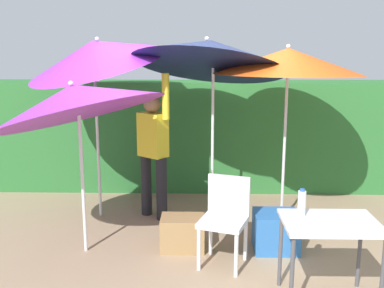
# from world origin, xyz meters

# --- Properties ---
(ground_plane) EXTENTS (24.00, 24.00, 0.00)m
(ground_plane) POSITION_xyz_m (0.00, 0.00, 0.00)
(ground_plane) COLOR #9E8466
(hedge_row) EXTENTS (8.00, 0.70, 1.70)m
(hedge_row) POSITION_xyz_m (0.00, 2.19, 0.85)
(hedge_row) COLOR #2D7033
(hedge_row) RESTS_ON ground_plane
(umbrella_rainbow) EXTENTS (1.79, 1.79, 2.22)m
(umbrella_rainbow) POSITION_xyz_m (1.13, 0.71, 2.02)
(umbrella_rainbow) COLOR silver
(umbrella_rainbow) RESTS_ON ground_plane
(umbrella_orange) EXTENTS (1.98, 1.93, 2.60)m
(umbrella_orange) POSITION_xyz_m (0.21, 0.83, 2.11)
(umbrella_orange) COLOR silver
(umbrella_orange) RESTS_ON ground_plane
(umbrella_yellow) EXTENTS (1.85, 1.78, 2.62)m
(umbrella_yellow) POSITION_xyz_m (-1.20, 0.86, 2.12)
(umbrella_yellow) COLOR silver
(umbrella_yellow) RESTS_ON ground_plane
(umbrella_navy) EXTENTS (1.89, 1.83, 2.16)m
(umbrella_navy) POSITION_xyz_m (-1.17, -0.21, 1.65)
(umbrella_navy) COLOR silver
(umbrella_navy) RESTS_ON ground_plane
(person_vendor) EXTENTS (0.49, 0.41, 1.88)m
(person_vendor) POSITION_xyz_m (-0.51, 0.86, 0.93)
(person_vendor) COLOR black
(person_vendor) RESTS_ON ground_plane
(chair_plastic) EXTENTS (0.56, 0.56, 0.89)m
(chair_plastic) POSITION_xyz_m (0.35, -0.39, 0.51)
(chair_plastic) COLOR silver
(chair_plastic) RESTS_ON ground_plane
(cooler_box) EXTENTS (0.48, 0.41, 0.42)m
(cooler_box) POSITION_xyz_m (0.92, -0.09, 0.21)
(cooler_box) COLOR #2D6BB7
(cooler_box) RESTS_ON ground_plane
(crate_cardboard) EXTENTS (0.48, 0.34, 0.37)m
(crate_cardboard) POSITION_xyz_m (-0.09, -0.10, 0.18)
(crate_cardboard) COLOR #9E7A4C
(crate_cardboard) RESTS_ON ground_plane
(folding_table) EXTENTS (0.80, 0.60, 0.74)m
(folding_table) POSITION_xyz_m (1.20, -1.12, 0.65)
(folding_table) COLOR #4C4C51
(folding_table) RESTS_ON ground_plane
(bottle_water) EXTENTS (0.07, 0.07, 0.24)m
(bottle_water) POSITION_xyz_m (0.98, -0.99, 0.85)
(bottle_water) COLOR silver
(bottle_water) RESTS_ON folding_table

